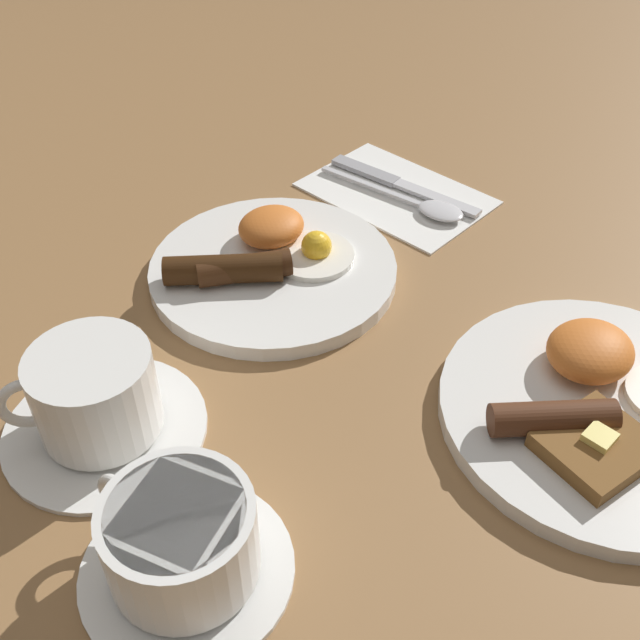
{
  "coord_description": "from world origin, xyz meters",
  "views": [
    {
      "loc": [
        0.36,
        0.45,
        0.45
      ],
      "look_at": [
        0.03,
        0.1,
        0.03
      ],
      "focal_mm": 42.0,
      "sensor_mm": 36.0,
      "label": 1
    }
  ],
  "objects_px": {
    "teacup_far": "(181,544)",
    "knife": "(395,182)",
    "breakfast_plate_near": "(271,264)",
    "spoon": "(426,206)",
    "teacup_near": "(96,401)",
    "breakfast_plate_far": "(602,406)"
  },
  "relations": [
    {
      "from": "breakfast_plate_far",
      "to": "teacup_near",
      "type": "distance_m",
      "value": 0.39
    },
    {
      "from": "breakfast_plate_near",
      "to": "teacup_near",
      "type": "bearing_deg",
      "value": 15.41
    },
    {
      "from": "breakfast_plate_far",
      "to": "knife",
      "type": "distance_m",
      "value": 0.37
    },
    {
      "from": "teacup_far",
      "to": "knife",
      "type": "distance_m",
      "value": 0.51
    },
    {
      "from": "knife",
      "to": "spoon",
      "type": "distance_m",
      "value": 0.06
    },
    {
      "from": "breakfast_plate_far",
      "to": "spoon",
      "type": "xyz_separation_m",
      "value": [
        -0.12,
        -0.29,
        -0.0
      ]
    },
    {
      "from": "breakfast_plate_far",
      "to": "spoon",
      "type": "height_order",
      "value": "breakfast_plate_far"
    },
    {
      "from": "breakfast_plate_far",
      "to": "spoon",
      "type": "bearing_deg",
      "value": -113.63
    },
    {
      "from": "breakfast_plate_near",
      "to": "teacup_near",
      "type": "xyz_separation_m",
      "value": [
        0.22,
        0.06,
        0.02
      ]
    },
    {
      "from": "teacup_near",
      "to": "teacup_far",
      "type": "distance_m",
      "value": 0.14
    },
    {
      "from": "knife",
      "to": "spoon",
      "type": "height_order",
      "value": "spoon"
    },
    {
      "from": "spoon",
      "to": "teacup_near",
      "type": "bearing_deg",
      "value": -95.59
    },
    {
      "from": "knife",
      "to": "spoon",
      "type": "xyz_separation_m",
      "value": [
        0.01,
        0.06,
        0.0
      ]
    },
    {
      "from": "teacup_near",
      "to": "spoon",
      "type": "bearing_deg",
      "value": -175.83
    },
    {
      "from": "teacup_far",
      "to": "knife",
      "type": "relative_size",
      "value": 0.73
    },
    {
      "from": "knife",
      "to": "breakfast_plate_near",
      "type": "bearing_deg",
      "value": -91.13
    },
    {
      "from": "breakfast_plate_near",
      "to": "teacup_far",
      "type": "xyz_separation_m",
      "value": [
        0.25,
        0.2,
        0.02
      ]
    },
    {
      "from": "teacup_far",
      "to": "knife",
      "type": "xyz_separation_m",
      "value": [
        -0.45,
        -0.23,
        -0.03
      ]
    },
    {
      "from": "knife",
      "to": "spoon",
      "type": "relative_size",
      "value": 1.05
    },
    {
      "from": "knife",
      "to": "spoon",
      "type": "bearing_deg",
      "value": -22.46
    },
    {
      "from": "teacup_near",
      "to": "spoon",
      "type": "xyz_separation_m",
      "value": [
        -0.42,
        -0.03,
        -0.03
      ]
    },
    {
      "from": "teacup_near",
      "to": "knife",
      "type": "relative_size",
      "value": 0.82
    }
  ]
}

